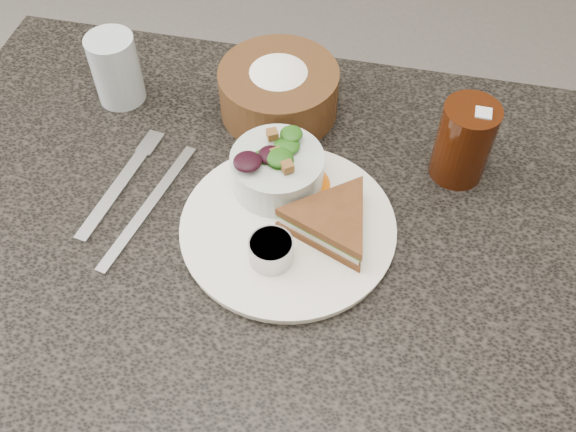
% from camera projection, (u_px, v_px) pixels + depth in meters
% --- Properties ---
extents(floor, '(6.00, 6.00, 0.00)m').
position_uv_depth(floor, '(272.00, 425.00, 1.43)').
color(floor, '#5F5C59').
rests_on(floor, ground).
extents(dining_table, '(1.00, 0.70, 0.75)m').
position_uv_depth(dining_table, '(268.00, 351.00, 1.13)').
color(dining_table, black).
rests_on(dining_table, floor).
extents(dinner_plate, '(0.27, 0.27, 0.01)m').
position_uv_depth(dinner_plate, '(288.00, 228.00, 0.82)').
color(dinner_plate, white).
rests_on(dinner_plate, dining_table).
extents(sandwich, '(0.19, 0.19, 0.04)m').
position_uv_depth(sandwich, '(333.00, 222.00, 0.79)').
color(sandwich, brown).
rests_on(sandwich, dinner_plate).
extents(salad_bowl, '(0.13, 0.13, 0.07)m').
position_uv_depth(salad_bowl, '(277.00, 165.00, 0.83)').
color(salad_bowl, silver).
rests_on(salad_bowl, dinner_plate).
extents(dressing_ramekin, '(0.06, 0.06, 0.03)m').
position_uv_depth(dressing_ramekin, '(271.00, 251.00, 0.77)').
color(dressing_ramekin, '#A3A3A4').
rests_on(dressing_ramekin, dinner_plate).
extents(orange_wedge, '(0.09, 0.09, 0.03)m').
position_uv_depth(orange_wedge, '(306.00, 177.00, 0.84)').
color(orange_wedge, '#FF6B07').
rests_on(orange_wedge, dinner_plate).
extents(fork, '(0.05, 0.18, 0.00)m').
position_uv_depth(fork, '(117.00, 189.00, 0.86)').
color(fork, '#B5B6B8').
rests_on(fork, dining_table).
extents(knife, '(0.06, 0.23, 0.00)m').
position_uv_depth(knife, '(149.00, 206.00, 0.85)').
color(knife, '#ABACAD').
rests_on(knife, dining_table).
extents(bread_basket, '(0.19, 0.19, 0.10)m').
position_uv_depth(bread_basket, '(279.00, 84.00, 0.92)').
color(bread_basket, brown).
rests_on(bread_basket, dining_table).
extents(cola_glass, '(0.09, 0.09, 0.13)m').
position_uv_depth(cola_glass, '(465.00, 139.00, 0.84)').
color(cola_glass, black).
rests_on(cola_glass, dining_table).
extents(water_glass, '(0.07, 0.07, 0.11)m').
position_uv_depth(water_glass, '(116.00, 69.00, 0.94)').
color(water_glass, '#ABB9C1').
rests_on(water_glass, dining_table).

